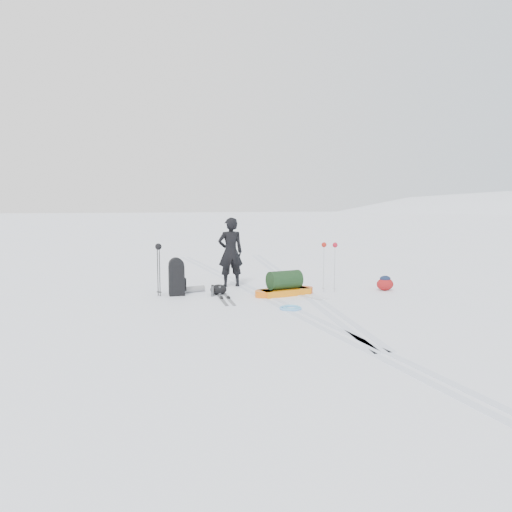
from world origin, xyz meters
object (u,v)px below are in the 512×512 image
object	(u,v)px
skier	(230,252)
expedition_rucksack	(179,278)
ski_poles_black	(158,253)
pulk_sled	(284,286)

from	to	relation	value
skier	expedition_rucksack	distance (m)	1.76
skier	ski_poles_black	world-z (taller)	skier
skier	pulk_sled	distance (m)	1.95
ski_poles_black	pulk_sled	bearing A→B (deg)	-9.86
skier	pulk_sled	size ratio (longest dim) A/B	1.14
skier	pulk_sled	world-z (taller)	skier
expedition_rucksack	ski_poles_black	world-z (taller)	ski_poles_black
skier	ski_poles_black	distance (m)	2.11
ski_poles_black	expedition_rucksack	bearing A→B (deg)	2.08
pulk_sled	expedition_rucksack	world-z (taller)	expedition_rucksack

